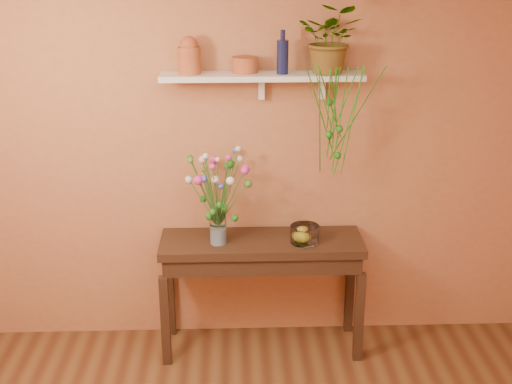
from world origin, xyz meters
TOP-DOWN VIEW (x-y plane):
  - room at (0.00, 0.00)m, footprint 4.04×4.04m
  - sideboard at (0.05, 1.76)m, footprint 1.37×0.44m
  - wall_shelf at (0.06, 1.87)m, footprint 1.30×0.24m
  - terracotta_jug at (-0.41, 1.86)m, footprint 0.17×0.17m
  - terracotta_pot at (-0.06, 1.90)m, footprint 0.17×0.17m
  - blue_bottle at (0.18, 1.85)m, footprint 0.10×0.10m
  - spider_plant at (0.49, 1.86)m, footprint 0.48×0.45m
  - plant_fronds at (0.50, 1.69)m, footprint 0.50×0.30m
  - glass_vase at (-0.25, 1.71)m, footprint 0.11×0.11m
  - bouquet at (-0.23, 1.70)m, footprint 0.44×0.50m
  - glass_bowl at (0.33, 1.71)m, footprint 0.19×0.19m
  - lemon at (0.32, 1.72)m, footprint 0.08×0.08m
  - carton at (-0.23, 1.75)m, footprint 0.07×0.05m

SIDE VIEW (x-z plane):
  - sideboard at x=0.05m, z-range 0.30..1.13m
  - lemon at x=0.32m, z-range 0.84..0.92m
  - glass_bowl at x=0.33m, z-range 0.83..0.94m
  - carton at x=-0.23m, z-range 0.83..0.95m
  - glass_vase at x=-0.25m, z-range 0.82..1.04m
  - bouquet at x=-0.23m, z-range 1.02..1.54m
  - room at x=0.00m, z-range 0.00..2.70m
  - plant_fronds at x=0.50m, z-range 1.30..2.04m
  - wall_shelf at x=0.06m, z-range 1.82..2.01m
  - terracotta_pot at x=-0.06m, z-range 1.94..2.04m
  - blue_bottle at x=0.18m, z-range 1.91..2.19m
  - terracotta_jug at x=-0.41m, z-range 1.93..2.17m
  - spider_plant at x=0.49m, z-range 1.94..2.37m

